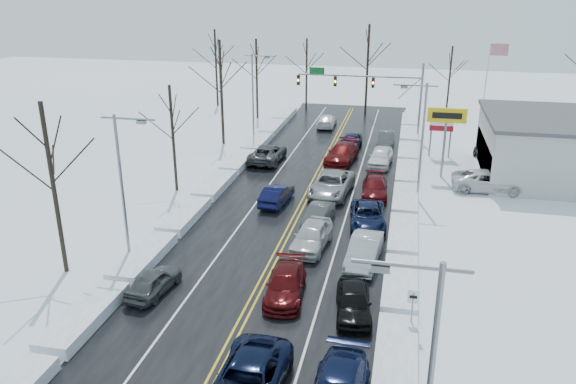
% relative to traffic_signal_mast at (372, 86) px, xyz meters
% --- Properties ---
extents(ground, '(160.00, 160.00, 0.00)m').
position_rel_traffic_signal_mast_xyz_m(ground, '(-3.45, -27.99, -5.48)').
color(ground, white).
rests_on(ground, ground).
extents(road_surface, '(14.00, 84.00, 0.01)m').
position_rel_traffic_signal_mast_xyz_m(road_surface, '(-3.45, -25.99, -5.47)').
color(road_surface, black).
rests_on(road_surface, ground).
extents(snow_bank_left, '(1.86, 72.00, 0.65)m').
position_rel_traffic_signal_mast_xyz_m(snow_bank_left, '(-11.05, -25.99, -5.48)').
color(snow_bank_left, white).
rests_on(snow_bank_left, ground).
extents(snow_bank_right, '(1.86, 72.00, 0.65)m').
position_rel_traffic_signal_mast_xyz_m(snow_bank_right, '(4.15, -25.99, -5.48)').
color(snow_bank_right, white).
rests_on(snow_bank_right, ground).
extents(traffic_signal_mast, '(13.28, 0.39, 8.00)m').
position_rel_traffic_signal_mast_xyz_m(traffic_signal_mast, '(0.00, 0.00, 0.00)').
color(traffic_signal_mast, slate).
rests_on(traffic_signal_mast, ground).
extents(tires_plus_sign, '(3.20, 0.34, 6.00)m').
position_rel_traffic_signal_mast_xyz_m(tires_plus_sign, '(7.05, -12.00, -0.49)').
color(tires_plus_sign, slate).
rests_on(tires_plus_sign, ground).
extents(used_vehicles_sign, '(2.20, 0.22, 4.65)m').
position_rel_traffic_signal_mast_xyz_m(used_vehicles_sign, '(7.05, -5.99, -2.16)').
color(used_vehicles_sign, slate).
rests_on(used_vehicles_sign, ground).
extents(speed_limit_sign, '(0.55, 0.09, 2.35)m').
position_rel_traffic_signal_mast_xyz_m(speed_limit_sign, '(4.75, -35.99, -3.84)').
color(speed_limit_sign, slate).
rests_on(speed_limit_sign, ground).
extents(flagpole, '(1.87, 1.20, 10.00)m').
position_rel_traffic_signal_mast_xyz_m(flagpole, '(11.72, 2.01, 0.45)').
color(flagpole, silver).
rests_on(flagpole, ground).
extents(streetlight_se, '(3.20, 0.25, 9.00)m').
position_rel_traffic_signal_mast_xyz_m(streetlight_se, '(4.85, -45.99, -0.17)').
color(streetlight_se, slate).
rests_on(streetlight_se, ground).
extents(streetlight_ne, '(3.20, 0.25, 9.00)m').
position_rel_traffic_signal_mast_xyz_m(streetlight_ne, '(4.85, -17.99, -0.17)').
color(streetlight_ne, slate).
rests_on(streetlight_ne, ground).
extents(streetlight_sw, '(3.20, 0.25, 9.00)m').
position_rel_traffic_signal_mast_xyz_m(streetlight_sw, '(-11.74, -31.99, -0.17)').
color(streetlight_sw, slate).
rests_on(streetlight_sw, ground).
extents(streetlight_nw, '(3.20, 0.25, 9.00)m').
position_rel_traffic_signal_mast_xyz_m(streetlight_nw, '(-11.74, -3.99, -0.17)').
color(streetlight_nw, slate).
rests_on(streetlight_nw, ground).
extents(tree_left_b, '(4.00, 4.00, 10.00)m').
position_rel_traffic_signal_mast_xyz_m(tree_left_b, '(-14.95, -33.99, 1.51)').
color(tree_left_b, '#2D231C').
rests_on(tree_left_b, ground).
extents(tree_left_c, '(3.40, 3.40, 8.50)m').
position_rel_traffic_signal_mast_xyz_m(tree_left_c, '(-13.95, -19.99, 0.46)').
color(tree_left_c, '#2D231C').
rests_on(tree_left_c, ground).
extents(tree_left_d, '(4.20, 4.20, 10.50)m').
position_rel_traffic_signal_mast_xyz_m(tree_left_d, '(-14.65, -5.99, 1.86)').
color(tree_left_d, '#2D231C').
rests_on(tree_left_d, ground).
extents(tree_left_e, '(3.80, 3.80, 9.50)m').
position_rel_traffic_signal_mast_xyz_m(tree_left_e, '(-14.25, 6.01, 1.16)').
color(tree_left_e, '#2D231C').
rests_on(tree_left_e, ground).
extents(tree_far_a, '(4.00, 4.00, 10.00)m').
position_rel_traffic_signal_mast_xyz_m(tree_far_a, '(-21.45, 12.01, 1.51)').
color(tree_far_a, '#2D231C').
rests_on(tree_far_a, ground).
extents(tree_far_b, '(3.60, 3.60, 9.00)m').
position_rel_traffic_signal_mast_xyz_m(tree_far_b, '(-9.45, 13.01, 0.81)').
color(tree_far_b, '#2D231C').
rests_on(tree_far_b, ground).
extents(tree_far_c, '(4.40, 4.40, 11.00)m').
position_rel_traffic_signal_mast_xyz_m(tree_far_c, '(-1.45, 11.01, 2.21)').
color(tree_far_c, '#2D231C').
rests_on(tree_far_c, ground).
extents(tree_far_d, '(3.40, 3.40, 8.50)m').
position_rel_traffic_signal_mast_xyz_m(tree_far_d, '(8.55, 12.51, 0.46)').
color(tree_far_d, '#2D231C').
rests_on(tree_far_d, ground).
extents(queued_car_3, '(2.38, 4.99, 1.40)m').
position_rel_traffic_signal_mast_xyz_m(queued_car_3, '(-1.85, -34.00, -5.48)').
color(queued_car_3, '#43090B').
rests_on(queued_car_3, ground).
extents(queued_car_4, '(2.40, 5.03, 1.66)m').
position_rel_traffic_signal_mast_xyz_m(queued_car_4, '(-1.51, -27.93, -5.48)').
color(queued_car_4, silver).
rests_on(queued_car_4, ground).
extents(queued_car_5, '(1.92, 4.17, 1.33)m').
position_rel_traffic_signal_mast_xyz_m(queued_car_5, '(-1.70, -24.17, -5.48)').
color(queued_car_5, '#404346').
rests_on(queued_car_5, ground).
extents(queued_car_6, '(3.37, 6.34, 1.70)m').
position_rel_traffic_signal_mast_xyz_m(queued_car_6, '(-1.62, -18.25, -5.48)').
color(queued_car_6, gray).
rests_on(queued_car_6, ground).
extents(queued_car_7, '(3.03, 6.03, 1.68)m').
position_rel_traffic_signal_mast_xyz_m(queued_car_7, '(-1.87, -9.62, -5.48)').
color(queued_car_7, '#550B0C').
rests_on(queued_car_7, ground).
extents(queued_car_8, '(2.33, 4.72, 1.55)m').
position_rel_traffic_signal_mast_xyz_m(queued_car_8, '(-1.55, -5.21, -5.48)').
color(queued_car_8, black).
rests_on(queued_car_8, ground).
extents(queued_car_12, '(2.33, 4.57, 1.49)m').
position_rel_traffic_signal_mast_xyz_m(queued_car_12, '(1.89, -34.95, -5.48)').
color(queued_car_12, black).
rests_on(queued_car_12, ground).
extents(queued_car_13, '(2.07, 4.97, 1.60)m').
position_rel_traffic_signal_mast_xyz_m(queued_car_13, '(1.92, -29.31, -5.48)').
color(queued_car_13, '#AAACB2').
rests_on(queued_car_13, ground).
extents(queued_car_14, '(2.92, 5.38, 1.43)m').
position_rel_traffic_signal_mast_xyz_m(queued_car_14, '(1.69, -23.67, -5.48)').
color(queued_car_14, black).
rests_on(queued_car_14, ground).
extents(queued_car_15, '(2.27, 4.96, 1.41)m').
position_rel_traffic_signal_mast_xyz_m(queued_car_15, '(1.75, -17.89, -5.48)').
color(queued_car_15, '#49090E').
rests_on(queued_car_15, ground).
extents(queued_car_16, '(2.33, 4.98, 1.65)m').
position_rel_traffic_signal_mast_xyz_m(queued_car_16, '(1.71, -9.87, -5.48)').
color(queued_car_16, white).
rests_on(queued_car_16, ground).
extents(queued_car_17, '(1.59, 4.44, 1.46)m').
position_rel_traffic_signal_mast_xyz_m(queued_car_17, '(1.88, -3.27, -5.48)').
color(queued_car_17, '#424547').
rests_on(queued_car_17, ground).
extents(oncoming_car_0, '(1.96, 4.52, 1.45)m').
position_rel_traffic_signal_mast_xyz_m(oncoming_car_0, '(-5.39, -21.06, -5.48)').
color(oncoming_car_0, '#0B0D33').
rests_on(oncoming_car_0, ground).
extents(oncoming_car_1, '(2.82, 5.85, 1.61)m').
position_rel_traffic_signal_mast_xyz_m(oncoming_car_1, '(-8.66, -10.89, -5.48)').
color(oncoming_car_1, '#3E4143').
rests_on(oncoming_car_1, ground).
extents(oncoming_car_2, '(2.08, 4.96, 1.43)m').
position_rel_traffic_signal_mast_xyz_m(oncoming_car_2, '(-5.24, 3.47, -5.48)').
color(oncoming_car_2, white).
rests_on(oncoming_car_2, ground).
extents(oncoming_car_3, '(2.06, 4.14, 1.35)m').
position_rel_traffic_signal_mast_xyz_m(oncoming_car_3, '(-8.89, -35.13, -5.48)').
color(oncoming_car_3, '#444749').
rests_on(oncoming_car_3, ground).
extents(parked_car_0, '(5.93, 2.84, 1.63)m').
position_rel_traffic_signal_mast_xyz_m(parked_car_0, '(10.66, -14.76, -5.48)').
color(parked_car_0, silver).
rests_on(parked_car_0, ground).
extents(parked_car_1, '(2.19, 5.35, 1.55)m').
position_rel_traffic_signal_mast_xyz_m(parked_car_1, '(13.63, -10.63, -5.48)').
color(parked_car_1, '#3C3F41').
rests_on(parked_car_1, ground).
extents(parked_car_2, '(2.60, 5.23, 1.71)m').
position_rel_traffic_signal_mast_xyz_m(parked_car_2, '(11.51, -6.70, -5.48)').
color(parked_car_2, black).
rests_on(parked_car_2, ground).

